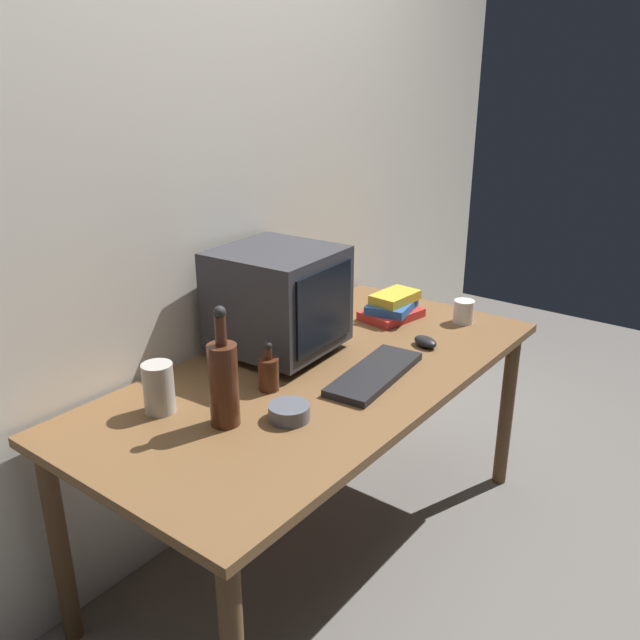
% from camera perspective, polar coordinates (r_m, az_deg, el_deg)
% --- Properties ---
extents(ground_plane, '(6.00, 6.00, 0.00)m').
position_cam_1_polar(ground_plane, '(2.58, 0.00, -18.80)').
color(ground_plane, slate).
extents(back_wall, '(4.00, 0.08, 2.50)m').
position_cam_1_polar(back_wall, '(2.34, -9.42, 10.77)').
color(back_wall, silver).
rests_on(back_wall, ground).
extents(desk, '(1.70, 0.83, 0.71)m').
position_cam_1_polar(desk, '(2.23, 0.00, -6.12)').
color(desk, brown).
rests_on(desk, ground).
extents(crt_monitor, '(0.40, 0.41, 0.37)m').
position_cam_1_polar(crt_monitor, '(2.28, -3.63, 1.74)').
color(crt_monitor, '#333338').
rests_on(crt_monitor, desk).
extents(keyboard, '(0.43, 0.19, 0.02)m').
position_cam_1_polar(keyboard, '(2.16, 4.71, -4.62)').
color(keyboard, black).
rests_on(keyboard, desk).
extents(computer_mouse, '(0.09, 0.11, 0.04)m').
position_cam_1_polar(computer_mouse, '(2.41, 9.05, -1.85)').
color(computer_mouse, black).
rests_on(computer_mouse, desk).
extents(bottle_tall, '(0.08, 0.08, 0.35)m').
position_cam_1_polar(bottle_tall, '(1.85, -8.32, -5.20)').
color(bottle_tall, '#472314').
rests_on(bottle_tall, desk).
extents(bottle_short, '(0.07, 0.07, 0.16)m').
position_cam_1_polar(bottle_short, '(2.06, -4.44, -4.48)').
color(bottle_short, '#472314').
rests_on(bottle_short, desk).
extents(book_stack, '(0.26, 0.20, 0.10)m').
position_cam_1_polar(book_stack, '(2.66, 6.24, 1.13)').
color(book_stack, red).
rests_on(book_stack, desk).
extents(mug, '(0.12, 0.08, 0.09)m').
position_cam_1_polar(mug, '(2.66, 12.27, 0.74)').
color(mug, white).
rests_on(mug, desk).
extents(cd_spindle, '(0.12, 0.12, 0.04)m').
position_cam_1_polar(cd_spindle, '(1.90, -2.67, -7.91)').
color(cd_spindle, '#595B66').
rests_on(cd_spindle, desk).
extents(metal_canister, '(0.09, 0.09, 0.15)m').
position_cam_1_polar(metal_canister, '(1.98, -13.69, -5.69)').
color(metal_canister, '#B7B2A8').
rests_on(metal_canister, desk).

